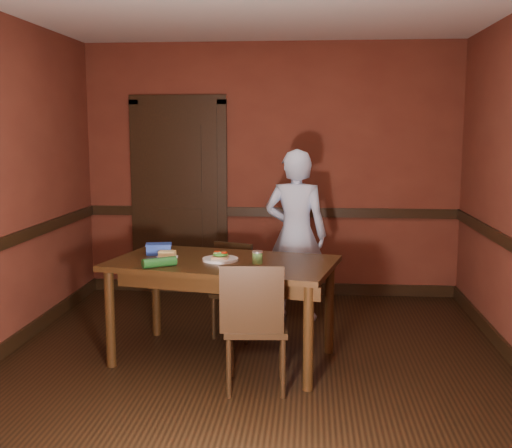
% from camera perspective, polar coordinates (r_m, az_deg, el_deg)
% --- Properties ---
extents(floor, '(4.00, 4.50, 0.01)m').
position_cam_1_polar(floor, '(4.98, -0.35, -12.64)').
color(floor, black).
rests_on(floor, ground).
extents(wall_back, '(4.00, 0.02, 2.70)m').
position_cam_1_polar(wall_back, '(6.90, 1.34, 4.79)').
color(wall_back, '#5E281C').
rests_on(wall_back, ground).
extents(wall_front, '(4.00, 0.02, 2.70)m').
position_cam_1_polar(wall_front, '(2.45, -5.15, -2.01)').
color(wall_front, '#5E281C').
rests_on(wall_front, ground).
extents(dado_back, '(4.00, 0.03, 0.10)m').
position_cam_1_polar(dado_back, '(6.93, 1.32, 1.07)').
color(dado_back, black).
rests_on(dado_back, ground).
extents(baseboard_back, '(4.00, 0.03, 0.12)m').
position_cam_1_polar(baseboard_back, '(7.09, 1.30, -5.68)').
color(baseboard_back, black).
rests_on(baseboard_back, ground).
extents(baseboard_left, '(0.03, 4.50, 0.12)m').
position_cam_1_polar(baseboard_left, '(5.50, -21.81, -10.54)').
color(baseboard_left, black).
rests_on(baseboard_left, ground).
extents(door, '(1.05, 0.07, 2.20)m').
position_cam_1_polar(door, '(7.02, -6.86, 2.68)').
color(door, black).
rests_on(door, ground).
extents(dining_table, '(1.85, 1.28, 0.79)m').
position_cam_1_polar(dining_table, '(5.03, -2.95, -7.68)').
color(dining_table, black).
rests_on(dining_table, floor).
extents(chair_far, '(0.48, 0.48, 0.80)m').
position_cam_1_polar(chair_far, '(5.57, -1.62, -6.02)').
color(chair_far, black).
rests_on(chair_far, floor).
extents(chair_near, '(0.45, 0.45, 0.91)m').
position_cam_1_polar(chair_near, '(4.48, 0.02, -8.92)').
color(chair_near, black).
rests_on(chair_near, floor).
extents(person, '(0.64, 0.47, 1.61)m').
position_cam_1_polar(person, '(6.03, 3.56, -0.97)').
color(person, silver).
rests_on(person, floor).
extents(sandwich_plate, '(0.28, 0.28, 0.07)m').
position_cam_1_polar(sandwich_plate, '(4.93, -3.19, -3.03)').
color(sandwich_plate, white).
rests_on(sandwich_plate, dining_table).
extents(sauce_jar, '(0.08, 0.08, 0.10)m').
position_cam_1_polar(sauce_jar, '(4.81, 0.13, -2.97)').
color(sauce_jar, '#51853E').
rests_on(sauce_jar, dining_table).
extents(cheese_saucer, '(0.17, 0.17, 0.05)m').
position_cam_1_polar(cheese_saucer, '(5.09, -7.89, -2.73)').
color(cheese_saucer, white).
rests_on(cheese_saucer, dining_table).
extents(food_tub, '(0.23, 0.18, 0.09)m').
position_cam_1_polar(food_tub, '(5.23, -8.64, -2.20)').
color(food_tub, blue).
rests_on(food_tub, dining_table).
extents(wrapped_veg, '(0.25, 0.20, 0.07)m').
position_cam_1_polar(wrapped_veg, '(4.75, -8.59, -3.39)').
color(wrapped_veg, '#164418').
rests_on(wrapped_veg, dining_table).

